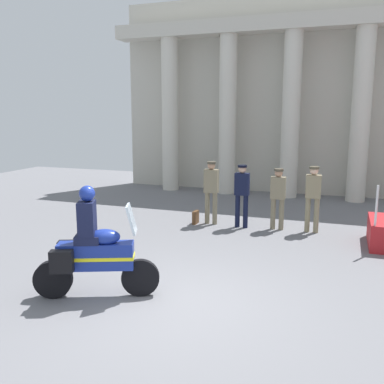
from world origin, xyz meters
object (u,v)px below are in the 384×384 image
officer_in_row_1 (242,191)px  motorcycle_with_rider (91,251)px  officer_in_row_0 (211,187)px  officer_in_row_3 (313,194)px  officer_in_row_2 (278,194)px  briefcase_on_ground (196,217)px

officer_in_row_1 → motorcycle_with_rider: size_ratio=0.86×
motorcycle_with_rider → officer_in_row_0: bearing=62.6°
officer_in_row_1 → officer_in_row_3: bearing=-178.6°
officer_in_row_0 → officer_in_row_3: bearing=178.3°
officer_in_row_2 → officer_in_row_1: bearing=4.3°
officer_in_row_2 → officer_in_row_0: bearing=-1.7°
officer_in_row_3 → motorcycle_with_rider: bearing=56.6°
officer_in_row_2 → officer_in_row_3: size_ratio=0.95×
officer_in_row_1 → briefcase_on_ground: 1.53m
officer_in_row_0 → officer_in_row_3: size_ratio=1.02×
officer_in_row_0 → briefcase_on_ground: size_ratio=4.83×
officer_in_row_1 → officer_in_row_2: bearing=-175.7°
officer_in_row_2 → briefcase_on_ground: 2.36m
briefcase_on_ground → officer_in_row_0: bearing=17.0°
officer_in_row_2 → motorcycle_with_rider: bearing=64.1°
officer_in_row_1 → motorcycle_with_rider: motorcycle_with_rider is taller
officer_in_row_3 → motorcycle_with_rider: 6.18m
officer_in_row_1 → officer_in_row_0: bearing=-8.0°
officer_in_row_3 → officer_in_row_0: bearing=-1.7°
motorcycle_with_rider → briefcase_on_ground: size_ratio=5.49×
officer_in_row_0 → officer_in_row_1: officer_in_row_0 is taller
officer_in_row_1 → officer_in_row_2: 0.94m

